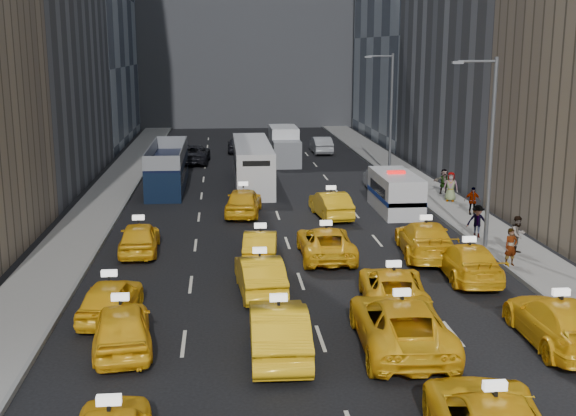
% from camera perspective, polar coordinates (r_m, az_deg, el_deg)
% --- Properties ---
extents(ground, '(160.00, 160.00, 0.00)m').
position_cam_1_polar(ground, '(22.47, 3.30, -12.22)').
color(ground, black).
rests_on(ground, ground).
extents(sidewalk_west, '(3.00, 90.00, 0.15)m').
position_cam_1_polar(sidewalk_west, '(46.70, -14.26, 0.64)').
color(sidewalk_west, gray).
rests_on(sidewalk_west, ground).
extents(sidewalk_east, '(3.00, 90.00, 0.15)m').
position_cam_1_polar(sidewalk_east, '(48.09, 11.28, 1.13)').
color(sidewalk_east, gray).
rests_on(sidewalk_east, ground).
extents(curb_west, '(0.15, 90.00, 0.18)m').
position_cam_1_polar(curb_west, '(46.49, -12.50, 0.70)').
color(curb_west, slate).
rests_on(curb_west, ground).
extents(curb_east, '(0.15, 90.00, 0.18)m').
position_cam_1_polar(curb_east, '(47.69, 9.61, 1.12)').
color(curb_east, slate).
rests_on(curb_east, ground).
extents(streetlight_near, '(2.15, 0.22, 9.00)m').
position_cam_1_polar(streetlight_near, '(34.73, 15.58, 4.68)').
color(streetlight_near, '#595B60').
rests_on(streetlight_near, ground).
extents(streetlight_far, '(2.15, 0.22, 9.00)m').
position_cam_1_polar(streetlight_far, '(53.78, 8.03, 7.66)').
color(streetlight_far, '#595B60').
rests_on(streetlight_far, ground).
extents(taxi_4, '(2.41, 4.72, 1.54)m').
position_cam_1_polar(taxi_4, '(23.74, -13.00, -9.12)').
color(taxi_4, yellow).
rests_on(taxi_4, ground).
extents(taxi_5, '(1.85, 5.08, 1.66)m').
position_cam_1_polar(taxi_5, '(22.75, -0.75, -9.59)').
color(taxi_5, yellow).
rests_on(taxi_5, ground).
extents(taxi_6, '(3.02, 6.06, 1.65)m').
position_cam_1_polar(taxi_6, '(23.52, 8.90, -9.00)').
color(taxi_6, yellow).
rests_on(taxi_6, ground).
extents(taxi_7, '(2.38, 5.45, 1.56)m').
position_cam_1_polar(taxi_7, '(25.09, 20.59, -8.39)').
color(taxi_7, yellow).
rests_on(taxi_7, ground).
extents(taxi_8, '(2.13, 4.36, 1.43)m').
position_cam_1_polar(taxi_8, '(26.52, -13.84, -6.95)').
color(taxi_8, yellow).
rests_on(taxi_8, ground).
extents(taxi_9, '(1.95, 4.73, 1.52)m').
position_cam_1_polar(taxi_9, '(28.25, -2.24, -5.27)').
color(taxi_9, yellow).
rests_on(taxi_9, ground).
extents(taxi_10, '(2.98, 5.31, 1.40)m').
position_cam_1_polar(taxi_10, '(27.20, 8.29, -6.24)').
color(taxi_10, yellow).
rests_on(taxi_10, ground).
extents(taxi_11, '(2.40, 5.19, 1.47)m').
position_cam_1_polar(taxi_11, '(30.94, 14.04, -4.11)').
color(taxi_11, yellow).
rests_on(taxi_11, ground).
extents(taxi_12, '(1.88, 4.42, 1.49)m').
position_cam_1_polar(taxi_12, '(34.36, -11.67, -2.31)').
color(taxi_12, yellow).
rests_on(taxi_12, ground).
extents(taxi_13, '(1.82, 4.25, 1.36)m').
position_cam_1_polar(taxi_13, '(32.68, -2.19, -2.93)').
color(taxi_13, yellow).
rests_on(taxi_13, ground).
extents(taxi_14, '(2.46, 5.16, 1.42)m').
position_cam_1_polar(taxi_14, '(32.97, 3.00, -2.75)').
color(taxi_14, yellow).
rests_on(taxi_14, ground).
extents(taxi_15, '(2.85, 5.76, 1.61)m').
position_cam_1_polar(taxi_15, '(33.76, 10.79, -2.43)').
color(taxi_15, yellow).
rests_on(taxi_15, ground).
extents(taxi_16, '(2.46, 4.92, 1.61)m').
position_cam_1_polar(taxi_16, '(41.35, -3.54, 0.53)').
color(taxi_16, yellow).
rests_on(taxi_16, ground).
extents(taxi_17, '(2.05, 4.68, 1.50)m').
position_cam_1_polar(taxi_17, '(40.79, 3.40, 0.29)').
color(taxi_17, yellow).
rests_on(taxi_17, ground).
extents(nypd_van, '(2.57, 5.79, 2.43)m').
position_cam_1_polar(nypd_van, '(42.57, 8.49, 1.17)').
color(nypd_van, silver).
rests_on(nypd_van, ground).
extents(double_decker, '(3.67, 10.30, 2.93)m').
position_cam_1_polar(double_decker, '(49.71, -9.49, 3.18)').
color(double_decker, black).
rests_on(double_decker, ground).
extents(city_bus, '(3.35, 11.78, 3.00)m').
position_cam_1_polar(city_bus, '(50.12, -2.84, 3.46)').
color(city_bus, silver).
rests_on(city_bus, ground).
extents(box_truck, '(2.64, 6.60, 2.96)m').
position_cam_1_polar(box_truck, '(59.91, -0.28, 4.93)').
color(box_truck, white).
rests_on(box_truck, ground).
extents(misc_car_0, '(1.78, 4.35, 1.40)m').
position_cam_1_polar(misc_car_0, '(49.10, 7.09, 2.26)').
color(misc_car_0, '#B1B3B9').
rests_on(misc_car_0, ground).
extents(misc_car_1, '(2.86, 5.75, 1.56)m').
position_cam_1_polar(misc_car_1, '(60.44, -7.51, 4.25)').
color(misc_car_1, black).
rests_on(misc_car_1, ground).
extents(misc_car_2, '(2.63, 5.20, 1.45)m').
position_cam_1_polar(misc_car_2, '(65.91, -0.88, 4.99)').
color(misc_car_2, slate).
rests_on(misc_car_2, ground).
extents(misc_car_3, '(1.68, 4.07, 1.38)m').
position_cam_1_polar(misc_car_3, '(66.44, -4.09, 4.99)').
color(misc_car_3, black).
rests_on(misc_car_3, ground).
extents(misc_car_4, '(1.68, 4.67, 1.53)m').
position_cam_1_polar(misc_car_4, '(65.81, 2.62, 5.01)').
color(misc_car_4, '#96989D').
rests_on(misc_car_4, ground).
extents(pedestrian_0, '(0.67, 0.51, 1.65)m').
position_cam_1_polar(pedestrian_0, '(32.68, 17.20, -2.97)').
color(pedestrian_0, gray).
rests_on(pedestrian_0, sidewalk_east).
extents(pedestrian_1, '(0.97, 0.77, 1.75)m').
position_cam_1_polar(pedestrian_1, '(34.69, 17.69, -2.02)').
color(pedestrian_1, gray).
rests_on(pedestrian_1, sidewalk_east).
extents(pedestrian_2, '(1.12, 0.63, 1.64)m').
position_cam_1_polar(pedestrian_2, '(37.06, 14.74, -1.02)').
color(pedestrian_2, gray).
rests_on(pedestrian_2, sidewalk_east).
extents(pedestrian_3, '(0.97, 0.52, 1.58)m').
position_cam_1_polar(pedestrian_3, '(42.07, 14.36, 0.56)').
color(pedestrian_3, gray).
rests_on(pedestrian_3, sidewalk_east).
extents(pedestrian_4, '(0.99, 0.74, 1.81)m').
position_cam_1_polar(pedestrian_4, '(45.44, 12.73, 1.66)').
color(pedestrian_4, gray).
rests_on(pedestrian_4, sidewalk_east).
extents(pedestrian_5, '(1.50, 0.46, 1.61)m').
position_cam_1_polar(pedestrian_5, '(47.77, 12.23, 2.09)').
color(pedestrian_5, gray).
rests_on(pedestrian_5, sidewalk_east).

